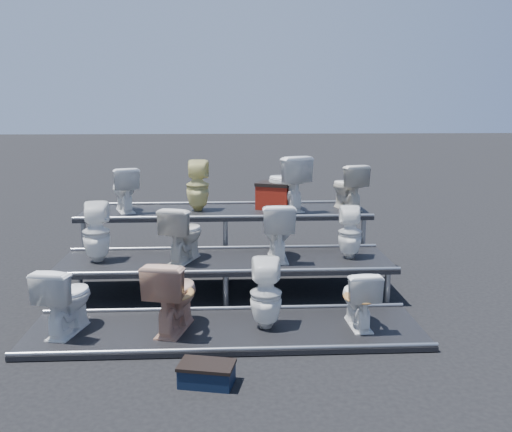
{
  "coord_description": "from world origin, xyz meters",
  "views": [
    {
      "loc": [
        0.01,
        -7.06,
        2.42
      ],
      "look_at": [
        0.4,
        0.1,
        1.01
      ],
      "focal_mm": 40.0,
      "sensor_mm": 36.0,
      "label": 1
    }
  ],
  "objects_px": {
    "toilet_5": "(183,233)",
    "red_crate": "(275,197)",
    "toilet_2": "(266,294)",
    "toilet_3": "(359,297)",
    "toilet_0": "(66,299)",
    "toilet_10": "(286,182)",
    "toilet_4": "(96,232)",
    "toilet_9": "(198,186)",
    "toilet_8": "(124,189)",
    "step_stool": "(207,375)",
    "toilet_6": "(277,231)",
    "toilet_11": "(348,187)",
    "toilet_1": "(173,294)",
    "toilet_7": "(350,233)"
  },
  "relations": [
    {
      "from": "toilet_9",
      "to": "step_stool",
      "type": "bearing_deg",
      "value": 97.02
    },
    {
      "from": "toilet_0",
      "to": "toilet_10",
      "type": "bearing_deg",
      "value": -120.75
    },
    {
      "from": "toilet_0",
      "to": "toilet_9",
      "type": "xyz_separation_m",
      "value": [
        1.26,
        2.6,
        0.81
      ]
    },
    {
      "from": "toilet_7",
      "to": "toilet_8",
      "type": "distance_m",
      "value": 3.37
    },
    {
      "from": "toilet_5",
      "to": "toilet_6",
      "type": "bearing_deg",
      "value": -159.01
    },
    {
      "from": "toilet_0",
      "to": "toilet_3",
      "type": "bearing_deg",
      "value": -165.99
    },
    {
      "from": "toilet_7",
      "to": "toilet_8",
      "type": "xyz_separation_m",
      "value": [
        -3.08,
        1.3,
        0.39
      ]
    },
    {
      "from": "toilet_1",
      "to": "toilet_9",
      "type": "relative_size",
      "value": 1.05
    },
    {
      "from": "toilet_2",
      "to": "toilet_4",
      "type": "height_order",
      "value": "toilet_4"
    },
    {
      "from": "toilet_10",
      "to": "step_stool",
      "type": "bearing_deg",
      "value": 50.86
    },
    {
      "from": "toilet_0",
      "to": "toilet_11",
      "type": "height_order",
      "value": "toilet_11"
    },
    {
      "from": "toilet_5",
      "to": "toilet_9",
      "type": "relative_size",
      "value": 0.94
    },
    {
      "from": "toilet_5",
      "to": "red_crate",
      "type": "height_order",
      "value": "red_crate"
    },
    {
      "from": "toilet_3",
      "to": "toilet_8",
      "type": "height_order",
      "value": "toilet_8"
    },
    {
      "from": "toilet_0",
      "to": "toilet_1",
      "type": "bearing_deg",
      "value": -165.99
    },
    {
      "from": "toilet_9",
      "to": "toilet_11",
      "type": "height_order",
      "value": "toilet_9"
    },
    {
      "from": "toilet_6",
      "to": "toilet_9",
      "type": "height_order",
      "value": "toilet_9"
    },
    {
      "from": "toilet_0",
      "to": "toilet_4",
      "type": "relative_size",
      "value": 0.97
    },
    {
      "from": "toilet_3",
      "to": "toilet_4",
      "type": "distance_m",
      "value": 3.34
    },
    {
      "from": "toilet_4",
      "to": "toilet_9",
      "type": "distance_m",
      "value": 1.82
    },
    {
      "from": "toilet_0",
      "to": "toilet_9",
      "type": "height_order",
      "value": "toilet_9"
    },
    {
      "from": "toilet_11",
      "to": "toilet_4",
      "type": "bearing_deg",
      "value": 4.89
    },
    {
      "from": "toilet_2",
      "to": "toilet_8",
      "type": "xyz_separation_m",
      "value": [
        -1.9,
        2.6,
        0.75
      ]
    },
    {
      "from": "toilet_2",
      "to": "toilet_3",
      "type": "relative_size",
      "value": 1.18
    },
    {
      "from": "toilet_0",
      "to": "toilet_2",
      "type": "distance_m",
      "value": 2.1
    },
    {
      "from": "toilet_5",
      "to": "red_crate",
      "type": "distance_m",
      "value": 1.91
    },
    {
      "from": "toilet_3",
      "to": "step_stool",
      "type": "xyz_separation_m",
      "value": [
        -1.6,
        -1.12,
        -0.3
      ]
    },
    {
      "from": "toilet_1",
      "to": "toilet_7",
      "type": "distance_m",
      "value": 2.54
    },
    {
      "from": "toilet_5",
      "to": "toilet_9",
      "type": "xyz_separation_m",
      "value": [
        0.13,
        1.3,
        0.42
      ]
    },
    {
      "from": "toilet_5",
      "to": "toilet_0",
      "type": "bearing_deg",
      "value": 69.8
    },
    {
      "from": "red_crate",
      "to": "step_stool",
      "type": "height_order",
      "value": "red_crate"
    },
    {
      "from": "toilet_2",
      "to": "toilet_6",
      "type": "height_order",
      "value": "toilet_6"
    },
    {
      "from": "toilet_11",
      "to": "toilet_9",
      "type": "bearing_deg",
      "value": -15.73
    },
    {
      "from": "toilet_4",
      "to": "red_crate",
      "type": "bearing_deg",
      "value": -154.91
    },
    {
      "from": "toilet_1",
      "to": "step_stool",
      "type": "distance_m",
      "value": 1.24
    },
    {
      "from": "toilet_5",
      "to": "toilet_6",
      "type": "distance_m",
      "value": 1.2
    },
    {
      "from": "toilet_5",
      "to": "toilet_8",
      "type": "relative_size",
      "value": 1.07
    },
    {
      "from": "toilet_4",
      "to": "step_stool",
      "type": "height_order",
      "value": "toilet_4"
    },
    {
      "from": "toilet_1",
      "to": "toilet_8",
      "type": "xyz_separation_m",
      "value": [
        -0.92,
        2.6,
        0.74
      ]
    },
    {
      "from": "toilet_6",
      "to": "toilet_8",
      "type": "xyz_separation_m",
      "value": [
        -2.14,
        1.3,
        0.36
      ]
    },
    {
      "from": "toilet_1",
      "to": "toilet_10",
      "type": "height_order",
      "value": "toilet_10"
    },
    {
      "from": "toilet_9",
      "to": "red_crate",
      "type": "bearing_deg",
      "value": -171.96
    },
    {
      "from": "toilet_3",
      "to": "toilet_10",
      "type": "xyz_separation_m",
      "value": [
        -0.52,
        2.6,
        0.89
      ]
    },
    {
      "from": "toilet_9",
      "to": "toilet_11",
      "type": "relative_size",
      "value": 1.09
    },
    {
      "from": "toilet_6",
      "to": "toilet_11",
      "type": "xyz_separation_m",
      "value": [
        1.17,
        1.3,
        0.37
      ]
    },
    {
      "from": "toilet_1",
      "to": "toilet_8",
      "type": "distance_m",
      "value": 2.86
    },
    {
      "from": "toilet_6",
      "to": "toilet_8",
      "type": "distance_m",
      "value": 2.53
    },
    {
      "from": "toilet_3",
      "to": "toilet_6",
      "type": "bearing_deg",
      "value": -61.68
    },
    {
      "from": "toilet_6",
      "to": "toilet_10",
      "type": "distance_m",
      "value": 1.4
    },
    {
      "from": "toilet_2",
      "to": "toilet_3",
      "type": "distance_m",
      "value": 1.0
    }
  ]
}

